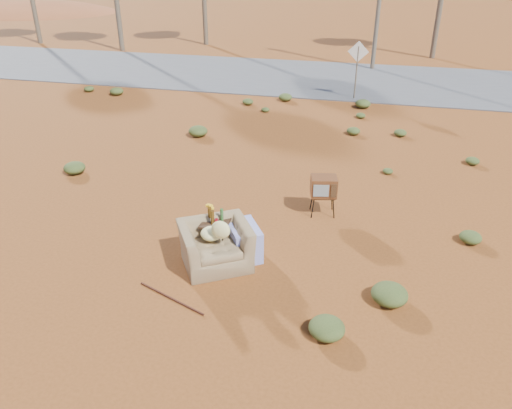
# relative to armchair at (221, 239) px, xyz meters

# --- Properties ---
(ground) EXTENTS (140.00, 140.00, 0.00)m
(ground) POSITION_rel_armchair_xyz_m (0.19, 0.07, -0.52)
(ground) COLOR brown
(ground) RESTS_ON ground
(highway) EXTENTS (140.00, 7.00, 0.04)m
(highway) POSITION_rel_armchair_xyz_m (0.19, 15.07, -0.50)
(highway) COLOR #565659
(highway) RESTS_ON ground
(dirt_mound) EXTENTS (26.00, 18.00, 2.00)m
(dirt_mound) POSITION_rel_armchair_xyz_m (-29.81, 34.07, -0.52)
(dirt_mound) COLOR #9A4C25
(dirt_mound) RESTS_ON ground
(armchair) EXTENTS (1.63, 1.58, 1.10)m
(armchair) POSITION_rel_armchair_xyz_m (0.00, 0.00, 0.00)
(armchair) COLOR olive
(armchair) RESTS_ON ground
(tv_unit) EXTENTS (0.64, 0.56, 0.90)m
(tv_unit) POSITION_rel_armchair_xyz_m (1.62, 2.37, 0.15)
(tv_unit) COLOR black
(tv_unit) RESTS_ON ground
(side_table) EXTENTS (0.51, 0.51, 1.02)m
(side_table) POSITION_rel_armchair_xyz_m (-0.21, 0.26, 0.24)
(side_table) COLOR #392314
(side_table) RESTS_ON ground
(rusty_bar) EXTENTS (1.37, 0.59, 0.04)m
(rusty_bar) POSITION_rel_armchair_xyz_m (-0.51, -1.28, -0.50)
(rusty_bar) COLOR #481E13
(rusty_bar) RESTS_ON ground
(road_sign) EXTENTS (0.78, 0.06, 2.19)m
(road_sign) POSITION_rel_armchair_xyz_m (1.69, 12.07, 0.99)
(road_sign) COLOR brown
(road_sign) RESTS_ON ground
(scrub_patch) EXTENTS (17.49, 8.07, 0.33)m
(scrub_patch) POSITION_rel_armchair_xyz_m (-0.63, 4.48, -0.38)
(scrub_patch) COLOR #434E22
(scrub_patch) RESTS_ON ground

